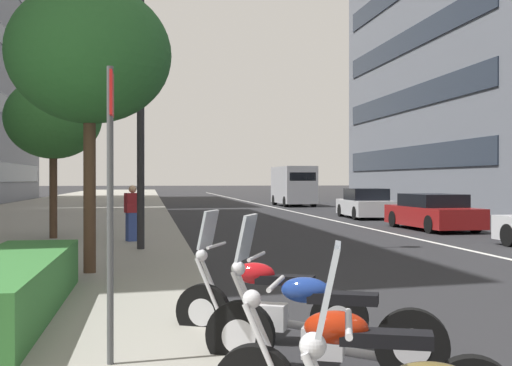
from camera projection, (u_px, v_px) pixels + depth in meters
sidewalk_right_plaza at (58, 215)px, 32.30m from camera, size 160.00×10.98×0.15m
lane_centre_stripe at (285, 210)px, 39.29m from camera, size 110.00×0.16×0.01m
motorcycle_under_tarp at (319, 328)px, 6.02m from camera, size 1.03×2.13×1.49m
motorcycle_nearest_camera at (266, 304)px, 7.24m from camera, size 1.05×2.04×1.47m
car_approaching_light at (433, 213)px, 23.68m from camera, size 4.69×2.00×1.31m
car_following_behind at (365, 204)px, 30.83m from camera, size 4.27×2.01×1.41m
delivery_van_ahead at (293, 185)px, 45.25m from camera, size 5.30×2.24×2.74m
parking_sign_by_curb at (111, 186)px, 5.87m from camera, size 0.32×0.06×2.70m
street_lamp_with_banners at (151, 27)px, 15.70m from camera, size 1.26×2.00×9.20m
clipped_hedge_bed at (10, 287)px, 8.04m from camera, size 5.11×1.10×0.69m
street_tree_far_plaza at (89, 55)px, 11.67m from camera, size 2.93×2.93×5.17m
street_tree_near_plaza_corner at (53, 119)px, 18.57m from camera, size 2.73×2.73×4.59m
pedestrian_on_plaza at (133, 213)px, 17.72m from camera, size 0.39×0.47×1.52m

